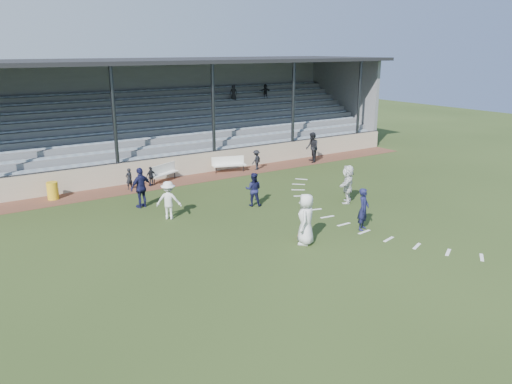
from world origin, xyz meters
The scene contains 19 objects.
ground centered at (0.00, 0.00, 0.00)m, with size 90.00×90.00×0.00m, color #293917.
cinder_track centered at (0.00, 10.50, 0.01)m, with size 34.00×2.00×0.02m, color #583023.
retaining_wall centered at (0.00, 11.55, 0.60)m, with size 34.00×0.18×1.20m, color #B7A78D.
bench_left centered at (-0.65, 10.97, 0.58)m, with size 1.98×1.26×0.95m.
bench_right centered at (3.49, 10.78, 0.58)m, with size 2.03×1.01×0.95m.
trash_bin centered at (-6.68, 10.70, 0.46)m, with size 0.55×0.55×0.87m, color gold.
football centered at (0.28, -0.24, 0.11)m, with size 0.21×0.21×0.21m, color #E1490D.
player_white_lead centered at (0.11, -0.78, 1.00)m, with size 0.97×0.63×1.99m, color silver.
player_navy_lead centered at (3.09, -0.85, 0.88)m, with size 0.64×0.42×1.76m, color #16173D.
player_navy_mid centered at (1.09, 4.36, 0.81)m, with size 0.79×0.61×1.62m, color #16173D.
player_white_wing centered at (-3.05, 4.82, 0.85)m, with size 1.10×0.63×1.71m, color silver.
player_navy_wing centered at (-3.44, 7.07, 0.96)m, with size 1.13×0.47×1.92m, color #16173D.
player_white_back centered at (5.18, 2.28, 0.93)m, with size 1.73×0.55×1.87m, color silver.
official centered at (9.44, 10.10, 1.00)m, with size 0.95×0.74×1.96m, color black.
sub_left_near centered at (-2.87, 10.38, 0.59)m, with size 0.42×0.27×1.14m, color black.
sub_left_far centered at (-1.64, 10.38, 0.55)m, with size 0.62×0.26×1.07m, color black.
sub_right centered at (5.23, 10.36, 0.63)m, with size 0.79×0.46×1.23m, color black.
grandstand centered at (0.01, 16.26, 2.20)m, with size 34.60×9.00×6.61m.
penalty_arc centered at (4.12, 0.00, 0.01)m, with size 3.89×14.63×0.01m.
Camera 1 is at (-11.37, -14.68, 7.26)m, focal length 35.00 mm.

